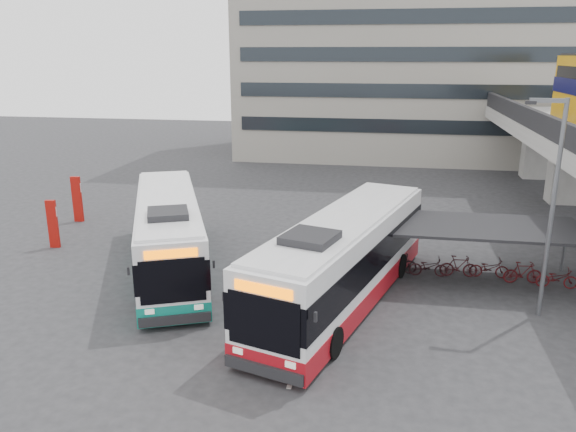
% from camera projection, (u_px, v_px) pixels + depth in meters
% --- Properties ---
extents(ground, '(120.00, 120.00, 0.00)m').
position_uv_depth(ground, '(258.00, 292.00, 23.67)').
color(ground, '#28282B').
rests_on(ground, ground).
extents(bike_shelter, '(10.00, 4.00, 2.54)m').
position_uv_depth(bike_shelter, '(461.00, 250.00, 24.71)').
color(bike_shelter, '#595B60').
rests_on(bike_shelter, ground).
extents(office_block, '(30.00, 15.00, 25.00)m').
position_uv_depth(office_block, '(403.00, 22.00, 53.22)').
color(office_block, gray).
rests_on(office_block, ground).
extents(road_markings, '(0.15, 7.60, 0.01)m').
position_uv_depth(road_markings, '(307.00, 330.00, 20.42)').
color(road_markings, beige).
rests_on(road_markings, ground).
extents(bus_main, '(6.47, 13.26, 3.85)m').
position_uv_depth(bus_main, '(344.00, 261.00, 22.21)').
color(bus_main, white).
rests_on(bus_main, ground).
extents(bus_teal, '(7.33, 12.51, 3.68)m').
position_uv_depth(bus_teal, '(169.00, 234.00, 25.75)').
color(bus_teal, white).
rests_on(bus_teal, ground).
extents(pedestrian, '(0.57, 0.72, 1.72)m').
position_uv_depth(pedestrian, '(190.00, 277.00, 23.01)').
color(pedestrian, black).
rests_on(pedestrian, ground).
extents(lamp_post, '(1.44, 0.21, 8.21)m').
position_uv_depth(lamp_post, '(551.00, 197.00, 20.33)').
color(lamp_post, '#595B60').
rests_on(lamp_post, ground).
extents(sign_totem_mid, '(0.55, 0.23, 2.53)m').
position_uv_depth(sign_totem_mid, '(53.00, 223.00, 28.76)').
color(sign_totem_mid, '#9F0F09').
rests_on(sign_totem_mid, ground).
extents(sign_totem_north, '(0.59, 0.23, 2.73)m').
position_uv_depth(sign_totem_north, '(77.00, 199.00, 33.24)').
color(sign_totem_north, '#9F0F09').
rests_on(sign_totem_north, ground).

